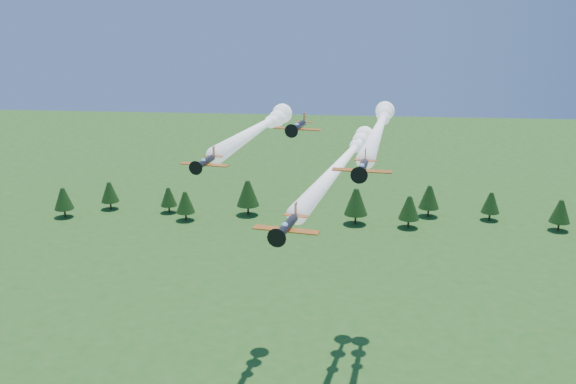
# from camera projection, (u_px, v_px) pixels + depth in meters

# --- Properties ---
(plane_lead) EXTENTS (15.96, 60.70, 3.70)m
(plane_lead) POSITION_uv_depth(u_px,v_px,m) (344.00, 160.00, 105.39)
(plane_lead) COLOR black
(plane_lead) RESTS_ON ground
(plane_left) EXTENTS (11.05, 43.91, 3.70)m
(plane_left) POSITION_uv_depth(u_px,v_px,m) (260.00, 127.00, 107.56)
(plane_left) COLOR black
(plane_left) RESTS_ON ground
(plane_right) EXTENTS (10.95, 51.91, 3.70)m
(plane_right) POSITION_uv_depth(u_px,v_px,m) (380.00, 126.00, 108.13)
(plane_right) COLOR black
(plane_right) RESTS_ON ground
(plane_slot) EXTENTS (6.85, 7.51, 2.39)m
(plane_slot) POSITION_uv_depth(u_px,v_px,m) (298.00, 126.00, 90.02)
(plane_slot) COLOR black
(plane_slot) RESTS_ON ground
(treeline) EXTENTS (157.10, 18.12, 11.22)m
(treeline) POSITION_uv_depth(u_px,v_px,m) (306.00, 200.00, 198.12)
(treeline) COLOR #382314
(treeline) RESTS_ON ground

